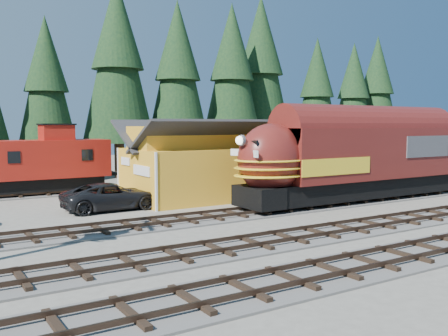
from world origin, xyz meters
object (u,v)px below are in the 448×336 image
locomotive (347,160)px  caboose (45,162)px  depot (218,154)px  pickup_truck_a (112,196)px

locomotive → caboose: bearing=137.5°
depot → locomotive: size_ratio=0.74×
locomotive → caboose: size_ratio=1.95×
depot → pickup_truck_a: depot is taller
caboose → pickup_truck_a: (1.75, -8.59, -1.53)m
depot → locomotive: (5.56, -6.50, -0.25)m
pickup_truck_a → depot: bearing=-82.4°
depot → caboose: bearing=142.3°
pickup_truck_a → locomotive: bearing=-112.0°
locomotive → caboose: (-15.26, 14.00, -0.40)m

